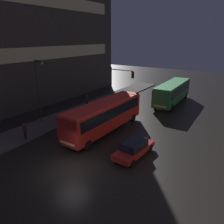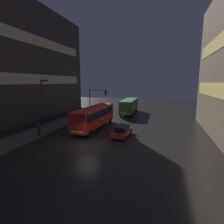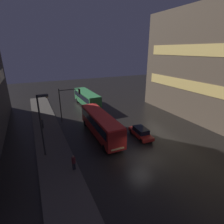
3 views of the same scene
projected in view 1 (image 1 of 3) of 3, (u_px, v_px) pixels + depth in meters
name	position (u px, v px, depth m)	size (l,w,h in m)	color
ground_plane	(72.00, 170.00, 17.14)	(120.00, 120.00, 0.00)	black
sidewalk_left	(74.00, 113.00, 29.68)	(4.00, 48.00, 0.15)	#47423D
building_left_tower	(30.00, 30.00, 33.97)	(10.07, 30.83, 21.94)	#383333
bus_near	(105.00, 114.00, 23.50)	(2.70, 11.50, 3.37)	#AD1E19
bus_far	(172.00, 91.00, 33.80)	(2.90, 10.94, 3.24)	#236B38
car_taxi	(134.00, 148.00, 19.02)	(2.03, 4.61, 1.46)	maroon
pedestrian_near	(87.00, 99.00, 32.55)	(0.53, 0.53, 1.65)	black
pedestrian_mid	(25.00, 130.00, 21.73)	(0.56, 0.56, 1.68)	black
traffic_light_main	(119.00, 81.00, 30.50)	(3.66, 0.35, 5.93)	#2D2D2D
street_lamp_sidewalk	(39.00, 82.00, 24.87)	(1.25, 0.36, 7.39)	#2D2D2D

